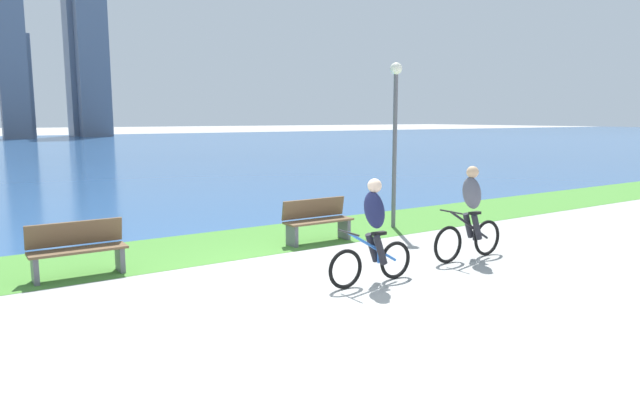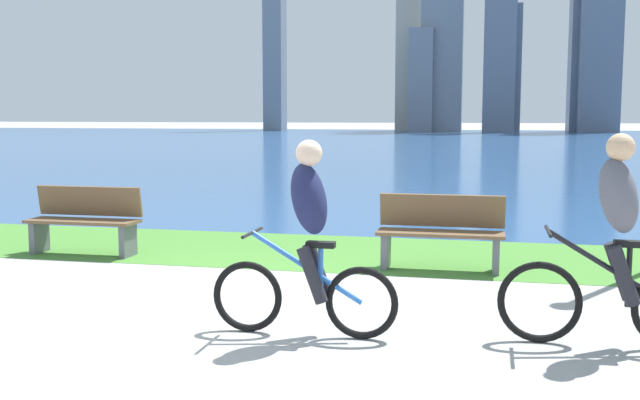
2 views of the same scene
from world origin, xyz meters
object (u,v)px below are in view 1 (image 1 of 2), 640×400
Objects in this scene: bench_near_path at (317,221)px; cyclist_lead at (373,231)px; lamppost_tall at (395,120)px; bench_far_along_path at (77,249)px; cyclist_trailing at (470,214)px.

cyclist_lead is at bearing -107.05° from bench_near_path.
bench_near_path is 3.16m from lamppost_tall.
cyclist_lead is 4.82m from bench_far_along_path.
lamppost_tall is at bearing 2.84° from bench_far_along_path.
bench_near_path is 0.39× the size of lamppost_tall.
lamppost_tall is at bearing 7.98° from bench_near_path.
lamppost_tall is (2.38, 0.33, 2.06)m from bench_near_path.
cyclist_trailing is at bearing 5.30° from cyclist_lead.
bench_far_along_path is (-3.78, 2.97, -0.38)m from cyclist_lead.
bench_near_path and bench_far_along_path have the same top height.
cyclist_trailing is 3.61m from lamppost_tall.
cyclist_lead is 4.97m from lamppost_tall.
bench_far_along_path is at bearing -177.16° from lamppost_tall.
cyclist_trailing is 1.14× the size of bench_near_path.
bench_near_path is (-1.53, 2.76, -0.39)m from cyclist_trailing.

